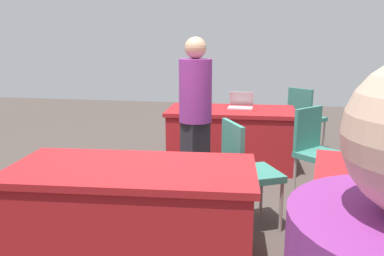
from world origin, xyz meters
name	(u,v)px	position (x,y,z in m)	size (l,w,h in m)	color
ground_plane	(173,231)	(0.00, 0.00, 0.00)	(14.40, 14.40, 0.00)	#4C423D
table_foreground	(231,138)	(-0.34, -1.95, 0.39)	(1.70, 0.94, 0.77)	#AD1E23
table_mid_left	(134,216)	(0.17, 0.56, 0.39)	(1.82, 0.96, 0.77)	#AD1E23
chair_near_front	(317,147)	(-1.31, -1.03, 0.55)	(0.62, 0.62, 0.96)	#9E9993
chair_tucked_right	(245,167)	(-0.61, -0.21, 0.56)	(0.59, 0.59, 0.97)	#9E9993
chair_aisle	(304,115)	(-1.37, -2.94, 0.55)	(0.62, 0.62, 0.95)	#9E9993
person_attendee_standing	(195,110)	(-0.05, -0.86, 0.94)	(0.47, 0.47, 1.69)	#26262D
laptop_silver	(241,105)	(-0.45, -2.07, 0.81)	(0.33, 0.30, 0.21)	silver
yarn_ball	(194,105)	(0.14, -1.84, 0.83)	(0.13, 0.13, 0.13)	gray
scissors_red	(255,110)	(-0.64, -1.92, 0.77)	(0.18, 0.04, 0.01)	red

